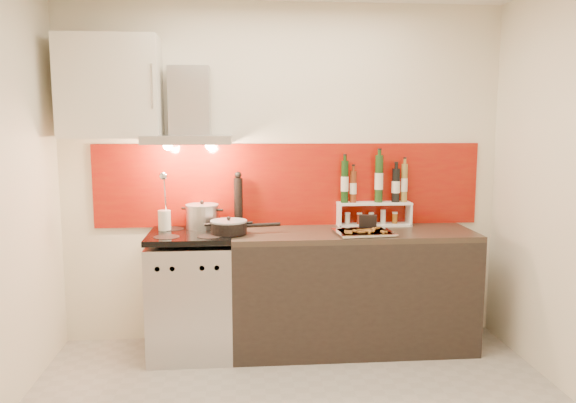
{
  "coord_description": "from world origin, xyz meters",
  "views": [
    {
      "loc": [
        -0.33,
        -2.94,
        1.7
      ],
      "look_at": [
        0.0,
        0.95,
        1.15
      ],
      "focal_mm": 35.0,
      "sensor_mm": 36.0,
      "label": 1
    }
  ],
  "objects": [
    {
      "name": "pepper_mill",
      "position": [
        -0.35,
        1.3,
        1.11
      ],
      "size": [
        0.07,
        0.07,
        0.43
      ],
      "color": "black",
      "rests_on": "counter"
    },
    {
      "name": "range_hood",
      "position": [
        -0.7,
        1.24,
        1.74
      ],
      "size": [
        0.62,
        0.5,
        0.61
      ],
      "color": "#B7B7BA",
      "rests_on": "back_wall"
    },
    {
      "name": "range_stove",
      "position": [
        -0.7,
        1.1,
        0.44
      ],
      "size": [
        0.6,
        0.6,
        0.91
      ],
      "color": "#B7B7BA",
      "rests_on": "ground"
    },
    {
      "name": "saute_pan",
      "position": [
        -0.41,
        1.05,
        0.96
      ],
      "size": [
        0.51,
        0.27,
        0.12
      ],
      "color": "black",
      "rests_on": "range_stove"
    },
    {
      "name": "back_wall",
      "position": [
        0.0,
        1.4,
        1.3
      ],
      "size": [
        3.4,
        0.02,
        2.6
      ],
      "primitive_type": "cube",
      "color": "silver",
      "rests_on": "ground"
    },
    {
      "name": "counter",
      "position": [
        0.5,
        1.1,
        0.45
      ],
      "size": [
        1.8,
        0.6,
        0.9
      ],
      "color": "black",
      "rests_on": "ground"
    },
    {
      "name": "backsplash",
      "position": [
        0.05,
        1.39,
        1.22
      ],
      "size": [
        3.0,
        0.02,
        0.64
      ],
      "primitive_type": "cube",
      "color": "#910B07",
      "rests_on": "back_wall"
    },
    {
      "name": "stock_pot",
      "position": [
        -0.62,
        1.27,
        1.0
      ],
      "size": [
        0.25,
        0.25,
        0.21
      ],
      "color": "#B7B7BA",
      "rests_on": "range_stove"
    },
    {
      "name": "utensil_jar",
      "position": [
        -0.89,
        1.2,
        1.03
      ],
      "size": [
        0.09,
        0.14,
        0.45
      ],
      "color": "silver",
      "rests_on": "range_stove"
    },
    {
      "name": "baking_tray",
      "position": [
        0.55,
        0.98,
        0.92
      ],
      "size": [
        0.43,
        0.35,
        0.03
      ],
      "color": "silver",
      "rests_on": "counter"
    },
    {
      "name": "upper_cabinet",
      "position": [
        -1.25,
        1.22,
        1.95
      ],
      "size": [
        0.7,
        0.35,
        0.72
      ],
      "primitive_type": "cube",
      "color": "beige",
      "rests_on": "back_wall"
    },
    {
      "name": "step_shelf",
      "position": [
        0.71,
        1.31,
        1.13
      ],
      "size": [
        0.57,
        0.16,
        0.55
      ],
      "color": "white",
      "rests_on": "counter"
    },
    {
      "name": "caddy_box",
      "position": [
        0.62,
        1.12,
        0.96
      ],
      "size": [
        0.14,
        0.09,
        0.11
      ],
      "primitive_type": "cube",
      "rotation": [
        0.0,
        0.0,
        -0.24
      ],
      "color": "black",
      "rests_on": "counter"
    }
  ]
}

